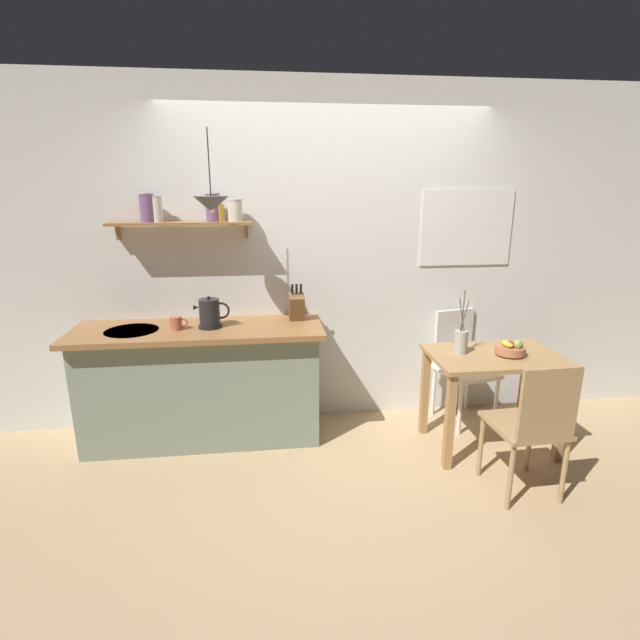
{
  "coord_description": "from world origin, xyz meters",
  "views": [
    {
      "loc": [
        -0.52,
        -3.21,
        1.92
      ],
      "look_at": [
        -0.1,
        0.25,
        0.95
      ],
      "focal_mm": 27.23,
      "sensor_mm": 36.0,
      "label": 1
    }
  ],
  "objects_px": {
    "dining_chair_far": "(461,361)",
    "electric_kettle": "(210,313)",
    "knife_block": "(297,306)",
    "coffee_mug_by_sink": "(176,323)",
    "dining_chair_near": "(533,423)",
    "fruit_bowl": "(511,349)",
    "dining_table": "(493,372)",
    "twig_vase": "(461,341)",
    "pendant_lamp": "(211,204)"
  },
  "relations": [
    {
      "from": "fruit_bowl",
      "to": "twig_vase",
      "type": "height_order",
      "value": "twig_vase"
    },
    {
      "from": "electric_kettle",
      "to": "knife_block",
      "type": "xyz_separation_m",
      "value": [
        0.64,
        0.12,
        0.01
      ]
    },
    {
      "from": "electric_kettle",
      "to": "coffee_mug_by_sink",
      "type": "xyz_separation_m",
      "value": [
        -0.24,
        -0.03,
        -0.06
      ]
    },
    {
      "from": "dining_chair_far",
      "to": "electric_kettle",
      "type": "distance_m",
      "value": 2.08
    },
    {
      "from": "dining_table",
      "to": "dining_chair_near",
      "type": "distance_m",
      "value": 0.63
    },
    {
      "from": "twig_vase",
      "to": "pendant_lamp",
      "type": "bearing_deg",
      "value": 173.52
    },
    {
      "from": "dining_chair_near",
      "to": "twig_vase",
      "type": "relative_size",
      "value": 1.98
    },
    {
      "from": "dining_chair_far",
      "to": "pendant_lamp",
      "type": "height_order",
      "value": "pendant_lamp"
    },
    {
      "from": "dining_chair_far",
      "to": "electric_kettle",
      "type": "height_order",
      "value": "electric_kettle"
    },
    {
      "from": "electric_kettle",
      "to": "knife_block",
      "type": "height_order",
      "value": "knife_block"
    },
    {
      "from": "dining_chair_near",
      "to": "electric_kettle",
      "type": "height_order",
      "value": "electric_kettle"
    },
    {
      "from": "electric_kettle",
      "to": "knife_block",
      "type": "distance_m",
      "value": 0.65
    },
    {
      "from": "dining_chair_far",
      "to": "electric_kettle",
      "type": "xyz_separation_m",
      "value": [
        -2.01,
        -0.13,
        0.51
      ]
    },
    {
      "from": "knife_block",
      "to": "electric_kettle",
      "type": "bearing_deg",
      "value": -169.79
    },
    {
      "from": "electric_kettle",
      "to": "dining_chair_near",
      "type": "bearing_deg",
      "value": -26.09
    },
    {
      "from": "knife_block",
      "to": "pendant_lamp",
      "type": "xyz_separation_m",
      "value": [
        -0.58,
        -0.22,
        0.77
      ]
    },
    {
      "from": "pendant_lamp",
      "to": "knife_block",
      "type": "bearing_deg",
      "value": 20.98
    },
    {
      "from": "dining_chair_near",
      "to": "twig_vase",
      "type": "bearing_deg",
      "value": 106.77
    },
    {
      "from": "knife_block",
      "to": "dining_chair_far",
      "type": "bearing_deg",
      "value": 0.58
    },
    {
      "from": "pendant_lamp",
      "to": "dining_table",
      "type": "bearing_deg",
      "value": -7.32
    },
    {
      "from": "coffee_mug_by_sink",
      "to": "pendant_lamp",
      "type": "relative_size",
      "value": 0.23
    },
    {
      "from": "dining_chair_far",
      "to": "knife_block",
      "type": "bearing_deg",
      "value": -179.42
    },
    {
      "from": "electric_kettle",
      "to": "pendant_lamp",
      "type": "height_order",
      "value": "pendant_lamp"
    },
    {
      "from": "twig_vase",
      "to": "pendant_lamp",
      "type": "distance_m",
      "value": 2.0
    },
    {
      "from": "dining_chair_far",
      "to": "fruit_bowl",
      "type": "distance_m",
      "value": 0.61
    },
    {
      "from": "pendant_lamp",
      "to": "twig_vase",
      "type": "bearing_deg",
      "value": -6.48
    },
    {
      "from": "dining_chair_far",
      "to": "coffee_mug_by_sink",
      "type": "xyz_separation_m",
      "value": [
        -2.25,
        -0.16,
        0.45
      ]
    },
    {
      "from": "fruit_bowl",
      "to": "pendant_lamp",
      "type": "height_order",
      "value": "pendant_lamp"
    },
    {
      "from": "dining_chair_near",
      "to": "coffee_mug_by_sink",
      "type": "bearing_deg",
      "value": 157.07
    },
    {
      "from": "dining_table",
      "to": "electric_kettle",
      "type": "height_order",
      "value": "electric_kettle"
    },
    {
      "from": "dining_chair_near",
      "to": "fruit_bowl",
      "type": "relative_size",
      "value": 4.34
    },
    {
      "from": "dining_table",
      "to": "twig_vase",
      "type": "xyz_separation_m",
      "value": [
        -0.24,
        0.06,
        0.23
      ]
    },
    {
      "from": "dining_chair_near",
      "to": "fruit_bowl",
      "type": "height_order",
      "value": "dining_chair_near"
    },
    {
      "from": "dining_table",
      "to": "pendant_lamp",
      "type": "xyz_separation_m",
      "value": [
        -1.98,
        0.25,
        1.19
      ]
    },
    {
      "from": "dining_chair_far",
      "to": "coffee_mug_by_sink",
      "type": "relative_size",
      "value": 7.26
    },
    {
      "from": "dining_chair_far",
      "to": "coffee_mug_by_sink",
      "type": "height_order",
      "value": "coffee_mug_by_sink"
    },
    {
      "from": "fruit_bowl",
      "to": "knife_block",
      "type": "distance_m",
      "value": 1.6
    },
    {
      "from": "dining_chair_near",
      "to": "pendant_lamp",
      "type": "height_order",
      "value": "pendant_lamp"
    },
    {
      "from": "coffee_mug_by_sink",
      "to": "twig_vase",
      "type": "bearing_deg",
      "value": -7.53
    },
    {
      "from": "dining_table",
      "to": "twig_vase",
      "type": "bearing_deg",
      "value": 166.69
    },
    {
      "from": "twig_vase",
      "to": "dining_chair_far",
      "type": "bearing_deg",
      "value": 64.76
    },
    {
      "from": "dining_table",
      "to": "pendant_lamp",
      "type": "height_order",
      "value": "pendant_lamp"
    },
    {
      "from": "dining_chair_far",
      "to": "twig_vase",
      "type": "xyz_separation_m",
      "value": [
        -0.2,
        -0.43,
        0.32
      ]
    },
    {
      "from": "knife_block",
      "to": "coffee_mug_by_sink",
      "type": "xyz_separation_m",
      "value": [
        -0.88,
        -0.15,
        -0.06
      ]
    },
    {
      "from": "dining_chair_far",
      "to": "twig_vase",
      "type": "distance_m",
      "value": 0.58
    },
    {
      "from": "electric_kettle",
      "to": "pendant_lamp",
      "type": "distance_m",
      "value": 0.79
    },
    {
      "from": "dining_table",
      "to": "fruit_bowl",
      "type": "height_order",
      "value": "fruit_bowl"
    },
    {
      "from": "twig_vase",
      "to": "knife_block",
      "type": "height_order",
      "value": "twig_vase"
    },
    {
      "from": "dining_table",
      "to": "electric_kettle",
      "type": "distance_m",
      "value": 2.12
    },
    {
      "from": "dining_chair_near",
      "to": "coffee_mug_by_sink",
      "type": "relative_size",
      "value": 7.27
    }
  ]
}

